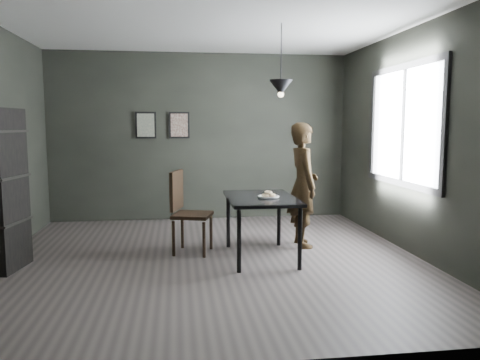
{
  "coord_description": "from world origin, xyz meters",
  "views": [
    {
      "loc": [
        -0.39,
        -5.46,
        1.61
      ],
      "look_at": [
        0.35,
        0.05,
        0.95
      ],
      "focal_mm": 35.0,
      "sensor_mm": 36.0,
      "label": 1
    }
  ],
  "objects": [
    {
      "name": "ground",
      "position": [
        0.0,
        0.0,
        0.0
      ],
      "size": [
        5.0,
        5.0,
        0.0
      ],
      "primitive_type": "plane",
      "color": "#393331",
      "rests_on": "ground"
    },
    {
      "name": "back_wall",
      "position": [
        0.0,
        2.5,
        1.4
      ],
      "size": [
        5.0,
        0.1,
        2.8
      ],
      "primitive_type": "cube",
      "color": "black",
      "rests_on": "ground"
    },
    {
      "name": "ceiling",
      "position": [
        0.0,
        0.0,
        2.8
      ],
      "size": [
        5.0,
        5.0,
        0.02
      ],
      "color": "silver",
      "rests_on": "ground"
    },
    {
      "name": "window_assembly",
      "position": [
        2.47,
        0.2,
        1.6
      ],
      "size": [
        0.04,
        1.96,
        1.56
      ],
      "color": "white",
      "rests_on": "ground"
    },
    {
      "name": "cafe_table",
      "position": [
        0.6,
        0.0,
        0.67
      ],
      "size": [
        0.8,
        1.2,
        0.75
      ],
      "color": "black",
      "rests_on": "ground"
    },
    {
      "name": "white_plate",
      "position": [
        0.67,
        -0.09,
        0.76
      ],
      "size": [
        0.23,
        0.23,
        0.01
      ],
      "primitive_type": "cylinder",
      "color": "silver",
      "rests_on": "cafe_table"
    },
    {
      "name": "donut_pile",
      "position": [
        0.67,
        -0.09,
        0.79
      ],
      "size": [
        0.17,
        0.13,
        0.07
      ],
      "rotation": [
        0.0,
        0.0,
        0.06
      ],
      "color": "beige",
      "rests_on": "white_plate"
    },
    {
      "name": "woman",
      "position": [
        1.25,
        0.49,
        0.82
      ],
      "size": [
        0.41,
        0.61,
        1.64
      ],
      "primitive_type": "imported",
      "rotation": [
        0.0,
        0.0,
        1.6
      ],
      "color": "black",
      "rests_on": "ground"
    },
    {
      "name": "wood_chair",
      "position": [
        -0.3,
        0.36,
        0.59
      ],
      "size": [
        0.56,
        0.56,
        1.04
      ],
      "rotation": [
        0.0,
        0.0,
        -0.3
      ],
      "color": "black",
      "rests_on": "ground"
    },
    {
      "name": "shelf_unit",
      "position": [
        -2.32,
        -0.06,
        0.89
      ],
      "size": [
        0.43,
        0.64,
        1.79
      ],
      "primitive_type": "cube",
      "rotation": [
        0.0,
        0.0,
        -0.17
      ],
      "color": "black",
      "rests_on": "ground"
    },
    {
      "name": "pendant_lamp",
      "position": [
        0.85,
        0.1,
        2.05
      ],
      "size": [
        0.28,
        0.28,
        0.86
      ],
      "color": "black",
      "rests_on": "ground"
    },
    {
      "name": "framed_print_left",
      "position": [
        -0.9,
        2.47,
        1.6
      ],
      "size": [
        0.34,
        0.04,
        0.44
      ],
      "color": "black",
      "rests_on": "ground"
    },
    {
      "name": "framed_print_right",
      "position": [
        -0.35,
        2.47,
        1.6
      ],
      "size": [
        0.34,
        0.04,
        0.44
      ],
      "color": "black",
      "rests_on": "ground"
    }
  ]
}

